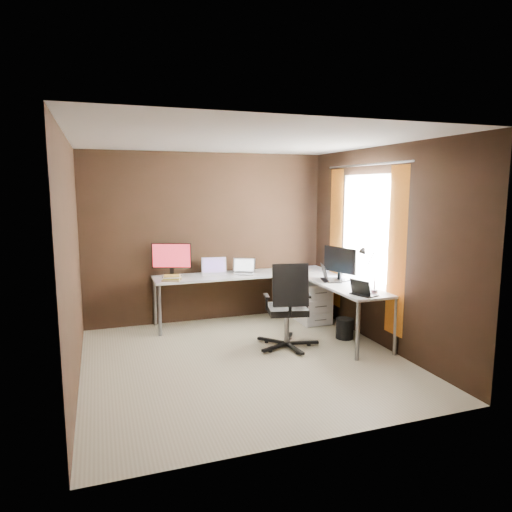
{
  "coord_description": "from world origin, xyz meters",
  "views": [
    {
      "loc": [
        -1.53,
        -4.82,
        2.0
      ],
      "look_at": [
        0.47,
        0.95,
        1.07
      ],
      "focal_mm": 32.0,
      "sensor_mm": 36.0,
      "label": 1
    }
  ],
  "objects": [
    {
      "name": "room",
      "position": [
        0.34,
        0.07,
        1.28
      ],
      "size": [
        3.6,
        3.6,
        2.5
      ],
      "color": "#B4AB8C",
      "rests_on": "ground"
    },
    {
      "name": "desk",
      "position": [
        0.84,
        1.04,
        0.68
      ],
      "size": [
        2.65,
        2.25,
        0.73
      ],
      "color": "white",
      "rests_on": "ground"
    },
    {
      "name": "drawer_pedestal",
      "position": [
        1.43,
        1.15,
        0.3
      ],
      "size": [
        0.42,
        0.5,
        0.6
      ],
      "primitive_type": "cube",
      "color": "white",
      "rests_on": "ground"
    },
    {
      "name": "monitor_left",
      "position": [
        -0.57,
        1.6,
        1.0
      ],
      "size": [
        0.54,
        0.24,
        0.49
      ],
      "rotation": [
        0.0,
        0.0,
        -0.34
      ],
      "color": "black",
      "rests_on": "desk"
    },
    {
      "name": "monitor_right",
      "position": [
        1.55,
        0.58,
        0.99
      ],
      "size": [
        0.22,
        0.54,
        0.46
      ],
      "rotation": [
        0.0,
        0.0,
        1.89
      ],
      "color": "black",
      "rests_on": "desk"
    },
    {
      "name": "laptop_white",
      "position": [
        0.04,
        1.59,
        0.78
      ],
      "size": [
        0.4,
        0.32,
        0.24
      ],
      "rotation": [
        0.0,
        0.0,
        -0.18
      ],
      "color": "white",
      "rests_on": "desk"
    },
    {
      "name": "laptop_silver",
      "position": [
        0.46,
        1.51,
        0.78
      ],
      "size": [
        0.4,
        0.36,
        0.22
      ],
      "rotation": [
        0.0,
        0.0,
        -0.48
      ],
      "color": "silver",
      "rests_on": "desk"
    },
    {
      "name": "laptop_black_big",
      "position": [
        1.4,
        0.62,
        0.78
      ],
      "size": [
        0.33,
        0.39,
        0.23
      ],
      "rotation": [
        0.0,
        0.0,
        1.27
      ],
      "color": "black",
      "rests_on": "desk"
    },
    {
      "name": "laptop_black_small",
      "position": [
        1.38,
        -0.26,
        0.77
      ],
      "size": [
        0.28,
        0.34,
        0.19
      ],
      "rotation": [
        0.0,
        0.0,
        1.88
      ],
      "color": "black",
      "rests_on": "desk"
    },
    {
      "name": "book_stack",
      "position": [
        -0.62,
        1.33,
        0.77
      ],
      "size": [
        0.29,
        0.27,
        0.08
      ],
      "rotation": [
        0.0,
        0.0,
        -0.27
      ],
      "color": "#A48358",
      "rests_on": "desk"
    },
    {
      "name": "mouse_left",
      "position": [
        -0.54,
        1.3,
        0.75
      ],
      "size": [
        0.08,
        0.05,
        0.03
      ],
      "primitive_type": "ellipsoid",
      "rotation": [
        0.0,
        0.0,
        0.02
      ],
      "color": "black",
      "rests_on": "desk"
    },
    {
      "name": "mouse_corner",
      "position": [
        0.99,
        1.35,
        0.75
      ],
      "size": [
        0.1,
        0.08,
        0.03
      ],
      "primitive_type": "ellipsoid",
      "rotation": [
        0.0,
        0.0,
        -0.34
      ],
      "color": "black",
      "rests_on": "desk"
    },
    {
      "name": "desk_lamp",
      "position": [
        1.49,
        -0.19,
        1.08
      ],
      "size": [
        0.19,
        0.21,
        0.55
      ],
      "rotation": [
        0.0,
        0.0,
        -0.13
      ],
      "color": "slate",
      "rests_on": "desk"
    },
    {
      "name": "office_chair",
      "position": [
        0.64,
        0.24,
        0.32
      ],
      "size": [
        0.62,
        0.64,
        1.1
      ],
      "rotation": [
        0.0,
        0.0,
        -0.22
      ],
      "color": "black",
      "rests_on": "ground"
    },
    {
      "name": "wastebasket",
      "position": [
        1.5,
        0.32,
        0.13
      ],
      "size": [
        0.23,
        0.23,
        0.27
      ],
      "primitive_type": "cylinder",
      "rotation": [
        0.0,
        0.0,
        0.01
      ],
      "color": "black",
      "rests_on": "ground"
    }
  ]
}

